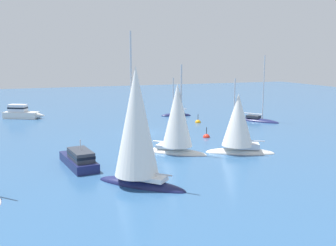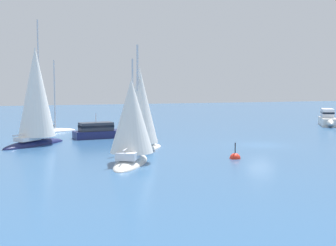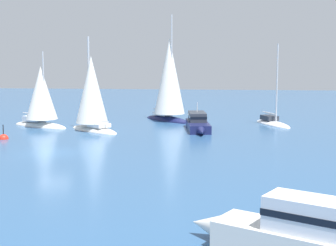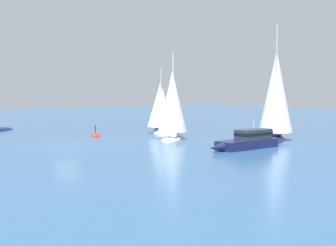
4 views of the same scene
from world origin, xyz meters
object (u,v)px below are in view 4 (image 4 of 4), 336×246
(sloop, at_px, (276,98))
(sloop_1, at_px, (172,108))
(channel_buoy, at_px, (95,137))
(cabin_cruiser, at_px, (248,141))
(ketch_2, at_px, (161,110))

(sloop, distance_m, sloop_1, 10.81)
(sloop, height_order, sloop_1, sloop)
(sloop, distance_m, channel_buoy, 19.94)
(cabin_cruiser, height_order, channel_buoy, cabin_cruiser)
(sloop, xyz_separation_m, sloop_1, (-6.61, -8.48, -1.09))
(cabin_cruiser, distance_m, channel_buoy, 18.21)
(ketch_2, bearing_deg, sloop_1, 5.96)
(sloop_1, bearing_deg, channel_buoy, 84.42)
(cabin_cruiser, height_order, sloop_1, sloop_1)
(channel_buoy, bearing_deg, cabin_cruiser, 24.55)
(ketch_2, height_order, sloop_1, sloop_1)
(cabin_cruiser, relative_size, sloop, 0.65)
(cabin_cruiser, distance_m, sloop_1, 10.64)
(cabin_cruiser, bearing_deg, channel_buoy, -73.34)
(ketch_2, bearing_deg, cabin_cruiser, 23.54)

